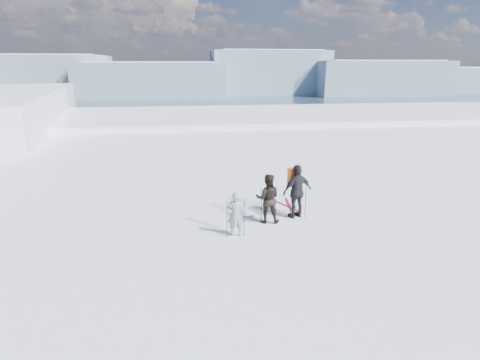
# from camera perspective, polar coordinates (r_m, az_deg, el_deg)

# --- Properties ---
(lake_basin) EXTENTS (820.00, 820.00, 71.62)m
(lake_basin) POSITION_cam_1_polar(r_m,az_deg,el_deg) (41.55, -2.67, 0.51)
(lake_basin) COLOR white
(lake_basin) RESTS_ON ground
(far_mountain_range) EXTENTS (770.00, 110.00, 53.00)m
(far_mountain_range) POSITION_cam_1_polar(r_m,az_deg,el_deg) (465.79, -4.13, 15.53)
(far_mountain_range) COLOR slate
(far_mountain_range) RESTS_ON ground
(skier_grey) EXTENTS (0.60, 0.44, 1.51)m
(skier_grey) POSITION_cam_1_polar(r_m,az_deg,el_deg) (12.12, -0.68, -5.22)
(skier_grey) COLOR gray
(skier_grey) RESTS_ON ground
(skier_dark) EXTENTS (0.98, 0.84, 1.77)m
(skier_dark) POSITION_cam_1_polar(r_m,az_deg,el_deg) (13.16, 4.24, -2.81)
(skier_dark) COLOR black
(skier_dark) RESTS_ON ground
(skier_pack) EXTENTS (1.26, 0.81, 1.99)m
(skier_pack) POSITION_cam_1_polar(r_m,az_deg,el_deg) (13.65, 8.70, -1.74)
(skier_pack) COLOR black
(skier_pack) RESTS_ON ground
(backpack) EXTENTS (0.48, 0.35, 0.56)m
(backpack) POSITION_cam_1_polar(r_m,az_deg,el_deg) (13.50, 8.35, 3.71)
(backpack) COLOR orange
(backpack) RESTS_ON skier_pack
(ski_poles) EXTENTS (3.03, 1.31, 1.34)m
(ski_poles) POSITION_cam_1_polar(r_m,az_deg,el_deg) (12.97, 4.45, -4.35)
(ski_poles) COLOR black
(ski_poles) RESTS_ON ground
(skis_loose) EXTENTS (0.89, 1.70, 0.03)m
(skis_loose) POSITION_cam_1_polar(r_m,az_deg,el_deg) (15.03, 7.25, -3.87)
(skis_loose) COLOR black
(skis_loose) RESTS_ON ground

